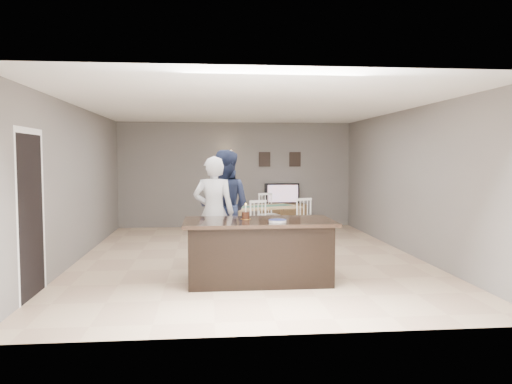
{
  "coord_description": "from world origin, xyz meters",
  "views": [
    {
      "loc": [
        -0.74,
        -8.9,
        1.81
      ],
      "look_at": [
        0.11,
        -0.3,
        1.2
      ],
      "focal_mm": 35.0,
      "sensor_mm": 36.0,
      "label": 1
    }
  ],
  "objects": [
    {
      "name": "tv_screen_glow",
      "position": [
        1.2,
        3.76,
        0.87
      ],
      "size": [
        0.78,
        0.0,
        0.78
      ],
      "primitive_type": "plane",
      "rotation": [
        1.57,
        0.0,
        3.14
      ],
      "color": "orange",
      "rests_on": "tv_console"
    },
    {
      "name": "kitchen_island",
      "position": [
        0.0,
        -1.8,
        0.45
      ],
      "size": [
        2.15,
        1.1,
        0.9
      ],
      "color": "black",
      "rests_on": "floor"
    },
    {
      "name": "man",
      "position": [
        -0.46,
        -0.45,
        0.96
      ],
      "size": [
        1.14,
        1.02,
        1.93
      ],
      "primitive_type": "imported",
      "rotation": [
        0.0,
        0.0,
        2.77
      ],
      "color": "#1B223C",
      "rests_on": "floor"
    },
    {
      "name": "floor_lamp",
      "position": [
        -0.25,
        3.79,
        1.54
      ],
      "size": [
        0.3,
        0.3,
        1.99
      ],
      "color": "black",
      "rests_on": "floor"
    },
    {
      "name": "tv_console",
      "position": [
        1.2,
        3.77,
        0.3
      ],
      "size": [
        1.2,
        0.4,
        0.6
      ],
      "primitive_type": "cube",
      "color": "brown",
      "rests_on": "floor"
    },
    {
      "name": "room_shell",
      "position": [
        0.0,
        0.0,
        1.68
      ],
      "size": [
        8.0,
        8.0,
        8.0
      ],
      "color": "slate",
      "rests_on": "floor"
    },
    {
      "name": "dining_table",
      "position": [
        0.45,
        1.9,
        0.61
      ],
      "size": [
        2.02,
        2.18,
        0.95
      ],
      "rotation": [
        0.0,
        0.0,
        0.37
      ],
      "color": "#9F8256",
      "rests_on": "floor"
    },
    {
      "name": "plate_stack",
      "position": [
        0.23,
        -2.08,
        0.92
      ],
      "size": [
        0.25,
        0.25,
        0.04
      ],
      "color": "white",
      "rests_on": "kitchen_island"
    },
    {
      "name": "television",
      "position": [
        1.2,
        3.84,
        0.86
      ],
      "size": [
        0.91,
        0.12,
        0.53
      ],
      "primitive_type": "imported",
      "rotation": [
        0.0,
        0.0,
        3.14
      ],
      "color": "black",
      "rests_on": "tv_console"
    },
    {
      "name": "birthday_cake",
      "position": [
        -0.18,
        -1.67,
        0.96
      ],
      "size": [
        0.15,
        0.15,
        0.23
      ],
      "color": "gold",
      "rests_on": "kitchen_island"
    },
    {
      "name": "picture_frames",
      "position": [
        1.15,
        3.98,
        1.75
      ],
      "size": [
        1.1,
        0.02,
        0.38
      ],
      "color": "black",
      "rests_on": "room_shell"
    },
    {
      "name": "woman",
      "position": [
        -0.63,
        -0.87,
        0.91
      ],
      "size": [
        0.7,
        0.5,
        1.82
      ],
      "primitive_type": "imported",
      "rotation": [
        0.0,
        0.0,
        3.05
      ],
      "color": "silver",
      "rests_on": "floor"
    },
    {
      "name": "doorway",
      "position": [
        -2.99,
        -2.3,
        1.26
      ],
      "size": [
        0.0,
        2.1,
        2.65
      ],
      "color": "black",
      "rests_on": "floor"
    },
    {
      "name": "floor",
      "position": [
        0.0,
        0.0,
        0.0
      ],
      "size": [
        8.0,
        8.0,
        0.0
      ],
      "primitive_type": "plane",
      "color": "tan",
      "rests_on": "ground"
    }
  ]
}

